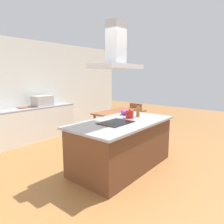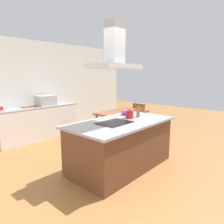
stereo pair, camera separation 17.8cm
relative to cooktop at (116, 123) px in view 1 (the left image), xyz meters
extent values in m
plane|color=#936033|center=(0.19, 1.50, -0.91)|extent=(16.00, 16.00, 0.00)
cube|color=silver|center=(0.19, 3.25, 0.44)|extent=(7.20, 0.10, 2.70)
cube|color=#59331E|center=(0.19, 0.00, -0.48)|extent=(1.98, 1.02, 0.86)
cube|color=gray|center=(0.19, 0.00, -0.03)|extent=(2.08, 1.12, 0.04)
cube|color=black|center=(0.00, 0.00, 0.00)|extent=(0.60, 0.44, 0.01)
cylinder|color=#B21E19|center=(0.51, 0.05, 0.07)|extent=(0.16, 0.16, 0.15)
sphere|color=black|center=(0.51, 0.05, 0.16)|extent=(0.03, 0.03, 0.03)
cone|color=#B21E19|center=(0.60, 0.05, 0.08)|extent=(0.06, 0.03, 0.04)
cylinder|color=olive|center=(0.73, -0.01, 0.10)|extent=(0.07, 0.07, 0.21)
cylinder|color=olive|center=(0.73, -0.01, 0.22)|extent=(0.03, 0.03, 0.04)
cylinder|color=black|center=(0.73, -0.01, 0.25)|extent=(0.03, 0.03, 0.01)
ellipsoid|color=purple|center=(0.74, 0.32, 0.05)|extent=(0.21, 0.21, 0.12)
cube|color=silver|center=(0.09, 2.88, -0.48)|extent=(2.24, 0.62, 0.86)
cube|color=gray|center=(0.09, 2.88, -0.03)|extent=(2.24, 0.62, 0.04)
cube|color=#B2AFAA|center=(0.36, 2.88, 0.13)|extent=(0.50, 0.38, 0.28)
cube|color=brown|center=(-0.14, 2.93, 0.00)|extent=(0.34, 0.24, 0.02)
cube|color=brown|center=(1.65, 1.16, -0.18)|extent=(1.40, 0.90, 0.04)
cylinder|color=brown|center=(1.03, 0.79, -0.55)|extent=(0.06, 0.06, 0.71)
cylinder|color=brown|center=(2.27, 0.79, -0.55)|extent=(0.06, 0.06, 0.71)
cylinder|color=brown|center=(1.03, 1.53, -0.55)|extent=(0.06, 0.06, 0.71)
cylinder|color=brown|center=(2.27, 1.53, -0.55)|extent=(0.06, 0.06, 0.71)
cube|color=teal|center=(2.65, 1.16, -0.48)|extent=(0.42, 0.42, 0.04)
cube|color=brown|center=(2.46, 1.16, -0.24)|extent=(0.04, 0.42, 0.44)
cylinder|color=brown|center=(2.83, 1.34, -0.70)|extent=(0.04, 0.04, 0.41)
cylinder|color=brown|center=(2.83, 0.98, -0.70)|extent=(0.04, 0.04, 0.41)
cylinder|color=brown|center=(2.47, 1.34, -0.70)|extent=(0.04, 0.04, 0.41)
cylinder|color=brown|center=(2.47, 0.98, -0.70)|extent=(0.04, 0.04, 0.41)
cube|color=teal|center=(1.65, 0.41, -0.48)|extent=(0.42, 0.42, 0.04)
cube|color=brown|center=(1.65, 0.60, -0.24)|extent=(0.42, 0.04, 0.44)
cylinder|color=brown|center=(1.83, 0.23, -0.70)|extent=(0.04, 0.04, 0.41)
cylinder|color=brown|center=(1.47, 0.23, -0.70)|extent=(0.04, 0.04, 0.41)
cylinder|color=brown|center=(1.83, 0.59, -0.70)|extent=(0.04, 0.04, 0.41)
cylinder|color=brown|center=(1.47, 0.59, -0.70)|extent=(0.04, 0.04, 0.41)
cube|color=#ADADB2|center=(0.00, 0.00, 0.98)|extent=(0.90, 0.55, 0.08)
cube|color=#ADADB2|center=(0.00, 0.00, 1.37)|extent=(0.28, 0.24, 0.70)
camera|label=1|loc=(-2.83, -2.22, 0.84)|focal=33.04mm
camera|label=2|loc=(-2.71, -2.36, 0.84)|focal=33.04mm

